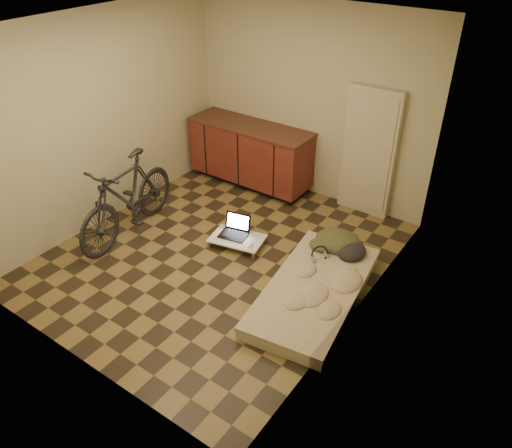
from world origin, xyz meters
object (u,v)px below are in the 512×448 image
Objects in this scene: bicycle at (126,194)px; laptop at (235,230)px; futon at (314,291)px; lap_desk at (237,239)px.

laptop is at bearing 18.98° from bicycle.
bicycle is 0.89× the size of futon.
futon reaches higher than lap_desk.
laptop reaches higher than lap_desk.
futon is 5.12× the size of laptop.
bicycle reaches higher than laptop.
lap_desk is 0.12m from laptop.
futon is at bearing -25.49° from lap_desk.
bicycle is 2.45× the size of lap_desk.
laptop is at bearing 156.92° from futon.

